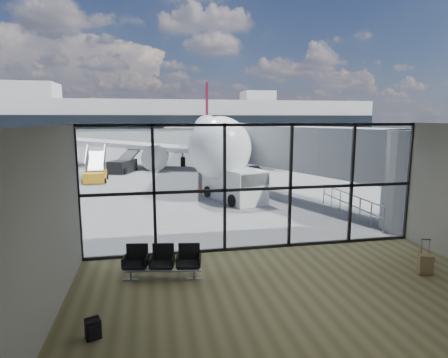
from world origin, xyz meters
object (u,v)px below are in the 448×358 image
object	(u,v)px
suitcase	(425,265)
seating_row	(163,260)
airliner	(211,136)
belt_loader	(123,165)
service_van	(235,184)
backpack	(93,329)
mobile_stairs	(96,175)

from	to	relation	value
suitcase	seating_row	bearing A→B (deg)	-171.45
airliner	belt_loader	distance (m)	9.38
service_van	belt_loader	xyz separation A→B (m)	(-7.04, 12.92, -0.34)
suitcase	belt_loader	distance (m)	26.31
service_van	airliner	bearing A→B (deg)	66.48
backpack	mobile_stairs	xyz separation A→B (m)	(-2.73, 21.06, 0.29)
airliner	mobile_stairs	size ratio (longest dim) A/B	12.00
seating_row	airliner	world-z (taller)	airliner
belt_loader	mobile_stairs	size ratio (longest dim) A/B	1.37
suitcase	belt_loader	xyz separation A→B (m)	(-10.35, 24.19, 0.29)
seating_row	airliner	size ratio (longest dim) A/B	0.06
airliner	belt_loader	bearing A→B (deg)	-149.05
airliner	service_van	world-z (taller)	airliner
service_van	belt_loader	size ratio (longest dim) A/B	1.11
service_van	backpack	bearing A→B (deg)	-134.19
airliner	belt_loader	size ratio (longest dim) A/B	8.73
airliner	service_van	size ratio (longest dim) A/B	7.87
seating_row	service_van	size ratio (longest dim) A/B	0.48
service_van	mobile_stairs	world-z (taller)	mobile_stairs
backpack	mobile_stairs	distance (m)	21.24
airliner	service_van	bearing A→B (deg)	-87.13
suitcase	mobile_stairs	bearing A→B (deg)	140.04
seating_row	belt_loader	size ratio (longest dim) A/B	0.53
seating_row	suitcase	world-z (taller)	suitcase
service_van	seating_row	bearing A→B (deg)	-133.12
backpack	suitcase	bearing A→B (deg)	-12.42
seating_row	mobile_stairs	world-z (taller)	mobile_stairs
seating_row	suitcase	size ratio (longest dim) A/B	2.07
backpack	service_van	distance (m)	14.15
seating_row	airliner	xyz separation A→B (m)	(5.72, 26.49, 2.34)
airliner	service_van	xyz separation A→B (m)	(-1.29, -16.57, -1.93)
service_van	belt_loader	bearing A→B (deg)	99.53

